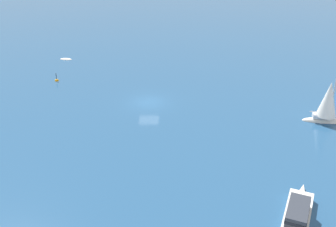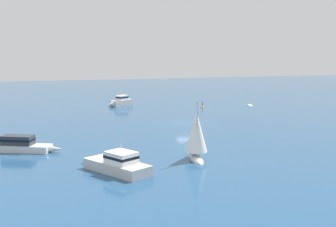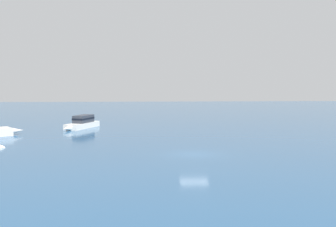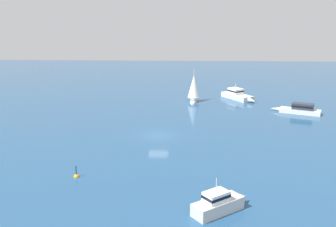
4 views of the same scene
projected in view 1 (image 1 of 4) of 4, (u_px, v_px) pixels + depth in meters
name	position (u px, v px, depth m)	size (l,w,h in m)	color
ground_plane	(149.00, 102.00, 50.00)	(160.00, 160.00, 0.00)	navy
powerboat	(298.00, 214.00, 30.33)	(7.58, 4.16, 1.66)	silver
yacht	(327.00, 104.00, 44.42)	(2.39, 4.89, 6.29)	silver
rib	(66.00, 59.00, 64.86)	(1.13, 2.11, 0.40)	silver
channel_buoy	(57.00, 81.00, 56.46)	(0.55, 0.55, 1.40)	orange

